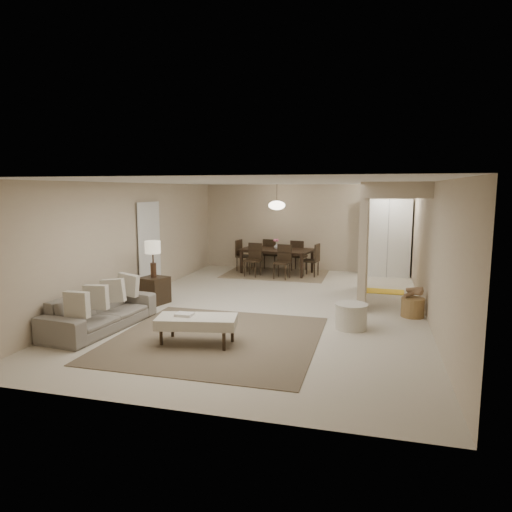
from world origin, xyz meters
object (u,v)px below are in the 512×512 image
(ottoman_bench, at_px, (197,322))
(wicker_basket, at_px, (413,307))
(pantry_cabinet, at_px, (388,238))
(dining_table, at_px, (276,261))
(round_pouf, at_px, (351,316))
(side_table, at_px, (154,290))
(sofa, at_px, (101,311))

(ottoman_bench, relative_size, wicker_basket, 3.08)
(pantry_cabinet, bearing_deg, dining_table, -170.80)
(wicker_basket, bearing_deg, round_pouf, -135.69)
(ottoman_bench, height_order, dining_table, dining_table)
(dining_table, bearing_deg, round_pouf, -53.61)
(pantry_cabinet, bearing_deg, side_table, -136.83)
(pantry_cabinet, height_order, wicker_basket, pantry_cabinet)
(sofa, xyz_separation_m, wicker_basket, (5.20, 2.15, -0.13))
(pantry_cabinet, relative_size, wicker_basket, 4.99)
(sofa, height_order, round_pouf, sofa)
(pantry_cabinet, height_order, round_pouf, pantry_cabinet)
(pantry_cabinet, height_order, sofa, pantry_cabinet)
(sofa, relative_size, side_table, 3.87)
(sofa, relative_size, ottoman_bench, 1.65)
(wicker_basket, height_order, dining_table, dining_table)
(ottoman_bench, bearing_deg, wicker_basket, 25.47)
(sofa, bearing_deg, round_pouf, -69.58)
(pantry_cabinet, distance_m, sofa, 7.95)
(sofa, height_order, dining_table, dining_table)
(ottoman_bench, xyz_separation_m, wicker_basket, (3.32, 2.45, -0.17))
(side_table, relative_size, wicker_basket, 1.32)
(ottoman_bench, distance_m, dining_table, 6.11)
(round_pouf, bearing_deg, sofa, -165.06)
(round_pouf, bearing_deg, side_table, 169.73)
(pantry_cabinet, bearing_deg, ottoman_bench, -113.90)
(sofa, xyz_separation_m, round_pouf, (4.13, 1.10, -0.10))
(pantry_cabinet, bearing_deg, sofa, -127.32)
(sofa, bearing_deg, wicker_basket, -62.09)
(round_pouf, relative_size, dining_table, 0.28)
(pantry_cabinet, bearing_deg, wicker_basket, -84.49)
(side_table, distance_m, round_pouf, 4.15)
(wicker_basket, bearing_deg, pantry_cabinet, 95.51)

